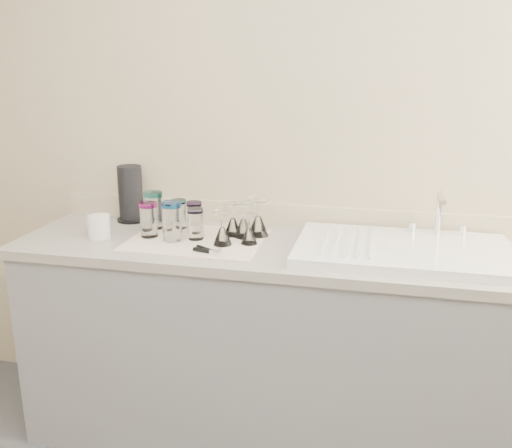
% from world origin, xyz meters
% --- Properties ---
extents(room_envelope, '(3.54, 3.50, 2.52)m').
position_xyz_m(room_envelope, '(0.00, 0.00, 1.56)').
color(room_envelope, '#49494E').
rests_on(room_envelope, ground).
extents(counter_unit, '(2.06, 0.62, 0.90)m').
position_xyz_m(counter_unit, '(0.00, 1.20, 0.45)').
color(counter_unit, slate).
rests_on(counter_unit, ground).
extents(sink_unit, '(0.82, 0.50, 0.22)m').
position_xyz_m(sink_unit, '(0.55, 1.20, 0.92)').
color(sink_unit, white).
rests_on(sink_unit, counter_unit).
extents(dish_towel, '(0.55, 0.42, 0.01)m').
position_xyz_m(dish_towel, '(-0.28, 1.18, 0.90)').
color(dish_towel, white).
rests_on(dish_towel, counter_unit).
extents(tumbler_teal, '(0.08, 0.08, 0.16)m').
position_xyz_m(tumbler_teal, '(-0.52, 1.29, 0.99)').
color(tumbler_teal, white).
rests_on(tumbler_teal, dish_towel).
extents(tumbler_cyan, '(0.06, 0.06, 0.13)m').
position_xyz_m(tumbler_cyan, '(-0.41, 1.32, 0.97)').
color(tumbler_cyan, white).
rests_on(tumbler_cyan, dish_towel).
extents(tumbler_purple, '(0.07, 0.07, 0.13)m').
position_xyz_m(tumbler_purple, '(-0.33, 1.29, 0.97)').
color(tumbler_purple, white).
rests_on(tumbler_purple, dish_towel).
extents(tumbler_magenta, '(0.07, 0.07, 0.15)m').
position_xyz_m(tumbler_magenta, '(-0.49, 1.17, 0.98)').
color(tumbler_magenta, white).
rests_on(tumbler_magenta, dish_towel).
extents(tumbler_blue, '(0.08, 0.08, 0.16)m').
position_xyz_m(tumbler_blue, '(-0.37, 1.15, 0.99)').
color(tumbler_blue, white).
rests_on(tumbler_blue, dish_towel).
extents(tumbler_lavender, '(0.07, 0.07, 0.13)m').
position_xyz_m(tumbler_lavender, '(-0.29, 1.19, 0.97)').
color(tumbler_lavender, white).
rests_on(tumbler_lavender, dish_towel).
extents(goblet_back_left, '(0.08, 0.08, 0.14)m').
position_xyz_m(goblet_back_left, '(-0.15, 1.27, 0.96)').
color(goblet_back_left, white).
rests_on(goblet_back_left, dish_towel).
extents(goblet_back_right, '(0.09, 0.09, 0.16)m').
position_xyz_m(goblet_back_right, '(-0.04, 1.29, 0.96)').
color(goblet_back_right, white).
rests_on(goblet_back_right, dish_towel).
extents(goblet_front_left, '(0.08, 0.08, 0.14)m').
position_xyz_m(goblet_front_left, '(-0.16, 1.14, 0.95)').
color(goblet_front_left, white).
rests_on(goblet_front_left, dish_towel).
extents(goblet_front_right, '(0.07, 0.07, 0.12)m').
position_xyz_m(goblet_front_right, '(-0.06, 1.17, 0.95)').
color(goblet_front_right, white).
rests_on(goblet_front_right, dish_towel).
extents(goblet_extra, '(0.08, 0.08, 0.15)m').
position_xyz_m(goblet_extra, '(-0.10, 1.26, 0.96)').
color(goblet_extra, white).
rests_on(goblet_extra, dish_towel).
extents(can_opener, '(0.13, 0.09, 0.02)m').
position_xyz_m(can_opener, '(-0.18, 1.03, 0.92)').
color(can_opener, silver).
rests_on(can_opener, dish_towel).
extents(white_mug, '(0.14, 0.12, 0.10)m').
position_xyz_m(white_mug, '(-0.70, 1.14, 0.95)').
color(white_mug, white).
rests_on(white_mug, counter_unit).
extents(paper_towel_roll, '(0.14, 0.14, 0.26)m').
position_xyz_m(paper_towel_roll, '(-0.68, 1.41, 1.03)').
color(paper_towel_roll, black).
rests_on(paper_towel_roll, counter_unit).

